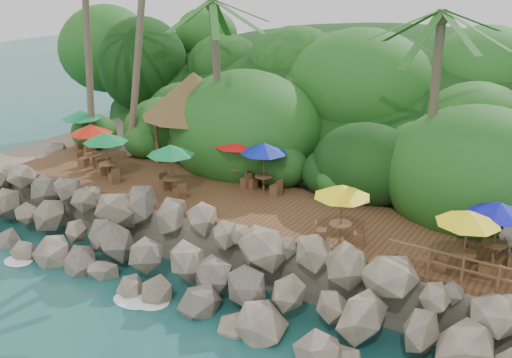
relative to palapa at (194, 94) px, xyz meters
The scene contains 10 objects.
ground 12.33m from the palapa, 58.64° to the right, with size 140.00×140.00×0.00m, color #19514F.
land_base 9.98m from the palapa, 49.80° to the left, with size 32.00×25.20×2.10m, color gray.
jungle_hill 16.35m from the palapa, 68.26° to the left, with size 44.80×28.00×15.40m, color #143811.
seawall 10.34m from the palapa, 52.17° to the right, with size 29.00×4.00×2.30m, color gray, non-canonical shape.
terrace 7.47m from the palapa, 30.18° to the right, with size 26.00×5.00×0.20m, color brown.
jungle_foliage 9.91m from the palapa, 45.20° to the left, with size 44.00×16.00×12.00m, color #143811, non-canonical shape.
foam_line 12.09m from the palapa, 57.80° to the right, with size 25.20×0.80×0.06m.
palapa is the anchor object (origin of this frame).
dining_clusters 6.86m from the palapa, 31.08° to the right, with size 25.70×5.30×2.28m.
waiter 16.07m from the palapa, ahead, with size 0.66×0.43×1.82m, color white.
Camera 1 is at (12.63, -14.38, 12.21)m, focal length 42.48 mm.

